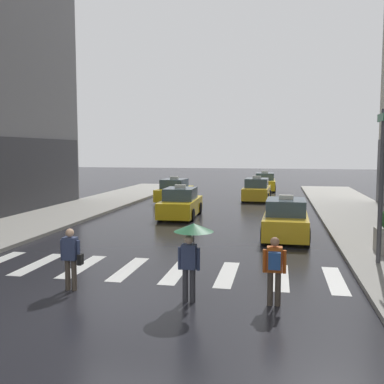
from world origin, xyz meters
TOP-DOWN VIEW (x-y plane):
  - ground_plane at (0.00, 0.00)m, footprint 160.00×160.00m
  - crosswalk_markings at (-0.00, 3.00)m, footprint 11.30×2.80m
  - taxi_lead at (4.11, 9.19)m, footprint 2.01×4.58m
  - taxi_second at (-1.52, 13.82)m, footprint 2.03×4.59m
  - taxi_third at (-3.57, 21.03)m, footprint 2.06×4.60m
  - taxi_fourth at (2.22, 22.98)m, footprint 2.04×4.59m
  - taxi_fifth at (2.55, 30.99)m, footprint 2.05×4.60m
  - pedestrian_with_umbrella at (1.74, 0.45)m, footprint 0.96×0.96m
  - pedestrian_with_backpack at (3.70, 0.55)m, footprint 0.55×0.43m
  - pedestrian_with_handbag at (-1.56, 0.72)m, footprint 0.60×0.24m

SIDE VIEW (x-z plane):
  - ground_plane at x=0.00m, z-range 0.00..0.00m
  - crosswalk_markings at x=0.00m, z-range 0.00..0.01m
  - taxi_lead at x=4.11m, z-range -0.18..1.63m
  - taxi_second at x=-1.52m, z-range -0.18..1.63m
  - taxi_third at x=-3.57m, z-range -0.18..1.63m
  - taxi_fourth at x=2.22m, z-range -0.18..1.63m
  - taxi_fifth at x=2.55m, z-range -0.18..1.63m
  - pedestrian_with_handbag at x=-1.56m, z-range 0.11..1.76m
  - pedestrian_with_backpack at x=3.70m, z-range 0.15..1.80m
  - pedestrian_with_umbrella at x=1.74m, z-range 0.55..2.49m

